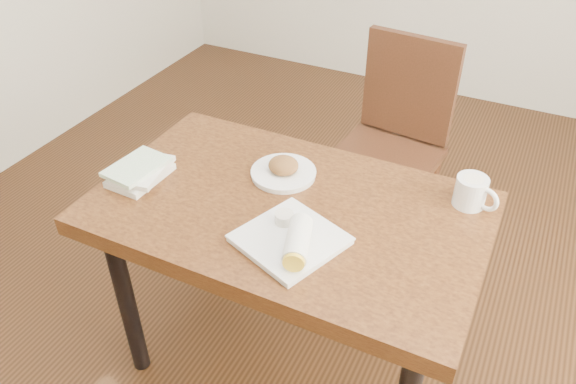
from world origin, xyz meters
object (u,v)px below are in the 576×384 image
at_px(coffee_mug, 472,192).
at_px(plate_burrito, 292,239).
at_px(plate_scone, 283,170).
at_px(book_stack, 141,171).
at_px(table, 288,228).
at_px(chair_far, 394,135).

height_order(coffee_mug, plate_burrito, coffee_mug).
height_order(plate_scone, book_stack, plate_scone).
bearing_deg(coffee_mug, table, -153.62).
bearing_deg(table, coffee_mug, 26.38).
height_order(table, coffee_mug, coffee_mug).
height_order(chair_far, book_stack, chair_far).
distance_m(table, plate_scone, 0.19).
xyz_separation_m(chair_far, book_stack, (-0.57, -0.95, 0.23)).
distance_m(coffee_mug, book_stack, 1.03).
xyz_separation_m(plate_scone, book_stack, (-0.41, -0.21, 0.00)).
bearing_deg(plate_burrito, book_stack, 172.06).
relative_size(table, plate_burrito, 3.56).
xyz_separation_m(plate_scone, plate_burrito, (0.17, -0.29, 0.01)).
distance_m(chair_far, plate_burrito, 1.06).
bearing_deg(coffee_mug, book_stack, -161.69).
height_order(plate_scone, plate_burrito, plate_burrito).
height_order(coffee_mug, book_stack, coffee_mug).
distance_m(chair_far, plate_scone, 0.79).
xyz_separation_m(plate_burrito, book_stack, (-0.58, 0.08, -0.00)).
relative_size(table, book_stack, 5.36).
height_order(table, plate_scone, plate_scone).
bearing_deg(book_stack, table, 9.35).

